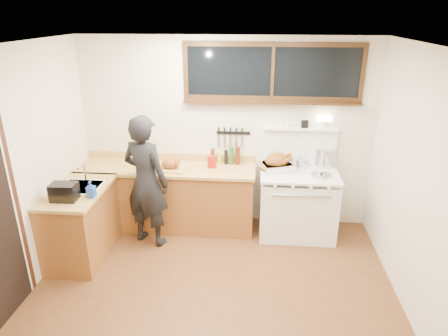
# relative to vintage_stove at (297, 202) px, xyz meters

# --- Properties ---
(ground_plane) EXTENTS (4.00, 3.50, 0.02)m
(ground_plane) POSITION_rel_vintage_stove_xyz_m (-1.00, -1.41, -0.48)
(ground_plane) COLOR #522E15
(room_shell) EXTENTS (4.10, 3.60, 2.65)m
(room_shell) POSITION_rel_vintage_stove_xyz_m (-1.00, -1.41, 1.18)
(room_shell) COLOR beige
(room_shell) RESTS_ON ground
(counter_back) EXTENTS (2.44, 0.64, 1.00)m
(counter_back) POSITION_rel_vintage_stove_xyz_m (-1.80, 0.04, -0.01)
(counter_back) COLOR brown
(counter_back) RESTS_ON ground
(counter_left) EXTENTS (0.64, 1.09, 0.90)m
(counter_left) POSITION_rel_vintage_stove_xyz_m (-2.70, -0.79, -0.02)
(counter_left) COLOR brown
(counter_left) RESTS_ON ground
(sink_unit) EXTENTS (0.50, 0.45, 0.37)m
(sink_unit) POSITION_rel_vintage_stove_xyz_m (-2.68, -0.71, 0.38)
(sink_unit) COLOR white
(sink_unit) RESTS_ON counter_left
(vintage_stove) EXTENTS (1.02, 0.74, 1.59)m
(vintage_stove) POSITION_rel_vintage_stove_xyz_m (0.00, 0.00, 0.00)
(vintage_stove) COLOR white
(vintage_stove) RESTS_ON ground
(back_window) EXTENTS (2.32, 0.13, 0.77)m
(back_window) POSITION_rel_vintage_stove_xyz_m (-0.40, 0.31, 1.60)
(back_window) COLOR black
(back_window) RESTS_ON room_shell
(knife_strip) EXTENTS (0.46, 0.03, 0.28)m
(knife_strip) POSITION_rel_vintage_stove_xyz_m (-0.92, 0.32, 0.84)
(knife_strip) COLOR black
(knife_strip) RESTS_ON room_shell
(man) EXTENTS (0.74, 0.62, 1.73)m
(man) POSITION_rel_vintage_stove_xyz_m (-1.96, -0.40, 0.40)
(man) COLOR black
(man) RESTS_ON ground
(soap_bottle) EXTENTS (0.09, 0.09, 0.19)m
(soap_bottle) POSITION_rel_vintage_stove_xyz_m (-2.43, -0.96, 0.53)
(soap_bottle) COLOR #2248AB
(soap_bottle) RESTS_ON counter_left
(toaster) EXTENTS (0.29, 0.21, 0.20)m
(toaster) POSITION_rel_vintage_stove_xyz_m (-2.70, -1.06, 0.53)
(toaster) COLOR black
(toaster) RESTS_ON counter_left
(cutting_board) EXTENTS (0.44, 0.33, 0.14)m
(cutting_board) POSITION_rel_vintage_stove_xyz_m (-1.72, -0.04, 0.49)
(cutting_board) COLOR tan
(cutting_board) RESTS_ON counter_back
(roast_turkey) EXTENTS (0.49, 0.43, 0.24)m
(roast_turkey) POSITION_rel_vintage_stove_xyz_m (-0.30, 0.05, 0.53)
(roast_turkey) COLOR silver
(roast_turkey) RESTS_ON vintage_stove
(stockpot) EXTENTS (0.29, 0.29, 0.25)m
(stockpot) POSITION_rel_vintage_stove_xyz_m (0.35, 0.27, 0.56)
(stockpot) COLOR silver
(stockpot) RESTS_ON vintage_stove
(saucepan) EXTENTS (0.17, 0.28, 0.11)m
(saucepan) POSITION_rel_vintage_stove_xyz_m (0.03, 0.18, 0.49)
(saucepan) COLOR silver
(saucepan) RESTS_ON vintage_stove
(pot_lid) EXTENTS (0.32, 0.32, 0.04)m
(pot_lid) POSITION_rel_vintage_stove_xyz_m (0.26, -0.10, 0.44)
(pot_lid) COLOR silver
(pot_lid) RESTS_ON vintage_stove
(coffee_tin) EXTENTS (0.11, 0.10, 0.16)m
(coffee_tin) POSITION_rel_vintage_stove_xyz_m (-1.17, 0.08, 0.51)
(coffee_tin) COLOR maroon
(coffee_tin) RESTS_ON counter_back
(pitcher) EXTENTS (0.10, 0.10, 0.16)m
(pitcher) POSITION_rel_vintage_stove_xyz_m (-1.20, 0.27, 0.51)
(pitcher) COLOR white
(pitcher) RESTS_ON counter_back
(bottle_cluster) EXTENTS (0.41, 0.07, 0.26)m
(bottle_cluster) POSITION_rel_vintage_stove_xyz_m (-0.97, 0.22, 0.55)
(bottle_cluster) COLOR black
(bottle_cluster) RESTS_ON counter_back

